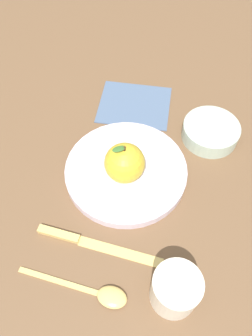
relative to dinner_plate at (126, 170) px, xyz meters
The scene contains 8 objects.
ground_plane 0.03m from the dinner_plate, 26.93° to the left, with size 2.40×2.40×0.00m, color brown.
dinner_plate is the anchor object (origin of this frame).
apple 0.05m from the dinner_plate, 59.09° to the left, with size 0.08×0.08×0.09m.
side_bowl 0.20m from the dinner_plate, 167.57° to the right, with size 0.12×0.12×0.03m.
cup 0.24m from the dinner_plate, 92.20° to the left, with size 0.07×0.07×0.07m.
knife 0.16m from the dinner_plate, 49.75° to the left, with size 0.20×0.13×0.01m.
spoon 0.23m from the dinner_plate, 63.81° to the left, with size 0.17×0.12×0.01m.
linen_napkin 0.19m from the dinner_plate, 111.38° to the right, with size 0.14×0.16×0.00m, color slate.
Camera 1 is at (0.07, 0.33, 0.54)m, focal length 35.04 mm.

